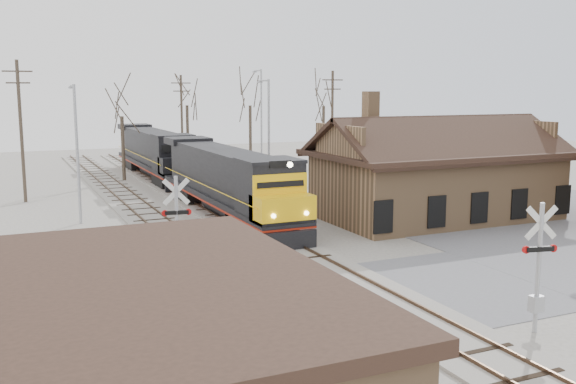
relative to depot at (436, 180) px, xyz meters
name	(u,v)px	position (x,y,z in m)	size (l,w,h in m)	color
ground	(374,297)	(-11.99, -12.00, -2.41)	(140.00, 140.00, 0.00)	#A9A499
road	(374,297)	(-11.99, -12.00, -2.39)	(60.00, 9.00, 0.03)	#5C5C61
track_main	(241,223)	(-11.99, 3.00, -2.34)	(3.40, 90.00, 0.24)	#A9A499
track_siding	(167,230)	(-16.49, 3.00, -2.34)	(3.40, 90.00, 0.24)	#A9A499
depot	(436,180)	(0.00, 0.00, 0.00)	(15.20, 9.31, 7.90)	#9B7550
locomotive_lead	(228,181)	(-11.99, 5.19, -0.06)	(3.00, 20.10, 4.46)	black
locomotive_trailing	(155,152)	(-11.99, 25.56, -0.06)	(3.00, 20.10, 4.22)	black
crossbuck_near	(538,273)	(-9.01, -17.30, -0.37)	(1.24, 0.37, 4.38)	#A5A8AD
crossbuck_far	(177,232)	(-18.26, -6.36, -0.35)	(1.26, 0.33, 4.43)	#A5A8AD
streetlight_a	(77,146)	(-20.69, 7.46, 2.28)	(0.25, 2.04, 8.32)	#A5A8AD
streetlight_b	(268,133)	(-7.14, 10.34, 2.50)	(0.25, 2.04, 8.75)	#A5A8AD
streetlight_c	(261,116)	(-1.99, 24.48, 3.08)	(0.25, 2.04, 9.89)	#A5A8AD
utility_pole_a	(21,129)	(-23.41, 16.70, 2.85)	(2.00, 0.24, 10.07)	#382D23
utility_pole_b	(182,120)	(-7.89, 31.23, 2.54)	(2.00, 0.24, 9.46)	#382D23
utility_pole_c	(332,123)	(2.21, 17.97, 2.64)	(2.00, 0.24, 9.65)	#382D23
tree_b	(121,106)	(-15.03, 24.42, 4.24)	(3.81, 3.81, 9.34)	#382D23
tree_c	(187,95)	(-6.58, 33.92, 5.01)	(4.25, 4.25, 10.42)	#382D23
tree_d	(250,95)	(-1.52, 28.55, 5.07)	(4.28, 4.28, 10.50)	#382D23
tree_e	(324,96)	(6.39, 27.68, 4.95)	(4.22, 4.22, 10.33)	#382D23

